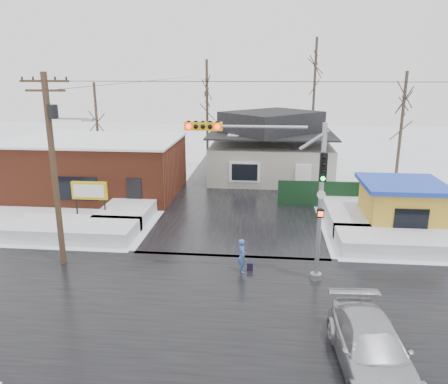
# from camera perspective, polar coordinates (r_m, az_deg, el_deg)

# --- Properties ---
(ground) EXTENTS (120.00, 120.00, 0.00)m
(ground) POSITION_cam_1_polar(r_m,az_deg,el_deg) (17.68, -0.55, -15.18)
(ground) COLOR white
(ground) RESTS_ON ground
(road_ns) EXTENTS (10.00, 120.00, 0.02)m
(road_ns) POSITION_cam_1_polar(r_m,az_deg,el_deg) (17.68, -0.55, -15.15)
(road_ns) COLOR black
(road_ns) RESTS_ON ground
(road_ew) EXTENTS (120.00, 10.00, 0.02)m
(road_ew) POSITION_cam_1_polar(r_m,az_deg,el_deg) (17.68, -0.55, -15.15)
(road_ew) COLOR black
(road_ew) RESTS_ON ground
(snowbank_nw) EXTENTS (7.00, 3.00, 0.80)m
(snowbank_nw) POSITION_cam_1_polar(r_m,az_deg,el_deg) (26.01, -18.98, -4.68)
(snowbank_nw) COLOR white
(snowbank_nw) RESTS_ON ground
(snowbank_ne) EXTENTS (7.00, 3.00, 0.80)m
(snowbank_ne) POSITION_cam_1_polar(r_m,az_deg,el_deg) (24.84, 22.57, -6.01)
(snowbank_ne) COLOR white
(snowbank_ne) RESTS_ON ground
(snowbank_nside_w) EXTENTS (3.00, 8.00, 0.80)m
(snowbank_nside_w) POSITION_cam_1_polar(r_m,az_deg,el_deg) (29.73, -11.54, -1.60)
(snowbank_nside_w) COLOR white
(snowbank_nside_w) RESTS_ON ground
(snowbank_nside_e) EXTENTS (3.00, 8.00, 0.80)m
(snowbank_nside_e) POSITION_cam_1_polar(r_m,az_deg,el_deg) (28.94, 16.03, -2.38)
(snowbank_nside_e) COLOR white
(snowbank_nside_e) RESTS_ON ground
(traffic_signal) EXTENTS (6.05, 0.68, 7.00)m
(traffic_signal) POSITION_cam_1_polar(r_m,az_deg,el_deg) (18.63, 7.87, 1.45)
(traffic_signal) COLOR gray
(traffic_signal) RESTS_ON ground
(utility_pole) EXTENTS (3.15, 0.44, 9.00)m
(utility_pole) POSITION_cam_1_polar(r_m,az_deg,el_deg) (21.29, -21.28, 3.89)
(utility_pole) COLOR #382619
(utility_pole) RESTS_ON ground
(brick_building) EXTENTS (12.20, 8.20, 4.12)m
(brick_building) POSITION_cam_1_polar(r_m,az_deg,el_deg) (34.28, -16.17, 3.29)
(brick_building) COLOR brown
(brick_building) RESTS_ON ground
(marquee_sign) EXTENTS (2.20, 0.21, 2.55)m
(marquee_sign) POSITION_cam_1_polar(r_m,az_deg,el_deg) (27.73, -17.17, 0.03)
(marquee_sign) COLOR black
(marquee_sign) RESTS_ON ground
(house) EXTENTS (10.40, 8.40, 5.76)m
(house) POSITION_cam_1_polar(r_m,az_deg,el_deg) (37.64, 6.13, 5.73)
(house) COLOR #A5A195
(house) RESTS_ON ground
(kiosk) EXTENTS (4.60, 4.60, 2.88)m
(kiosk) POSITION_cam_1_polar(r_m,az_deg,el_deg) (27.36, 22.07, -1.65)
(kiosk) COLOR gold
(kiosk) RESTS_ON ground
(fence) EXTENTS (8.00, 0.12, 1.80)m
(fence) POSITION_cam_1_polar(r_m,az_deg,el_deg) (30.60, 14.54, -0.32)
(fence) COLOR black
(fence) RESTS_ON ground
(tree_far_left) EXTENTS (3.00, 3.00, 10.00)m
(tree_far_left) POSITION_cam_1_polar(r_m,az_deg,el_deg) (41.49, -2.25, 14.13)
(tree_far_left) COLOR #332821
(tree_far_left) RESTS_ON ground
(tree_far_mid) EXTENTS (3.00, 3.00, 12.00)m
(tree_far_mid) POSITION_cam_1_polar(r_m,az_deg,el_deg) (43.31, 11.87, 15.99)
(tree_far_mid) COLOR #332821
(tree_far_mid) RESTS_ON ground
(tree_far_right) EXTENTS (3.00, 3.00, 9.00)m
(tree_far_right) POSITION_cam_1_polar(r_m,az_deg,el_deg) (36.63, 22.52, 11.53)
(tree_far_right) COLOR #332821
(tree_far_right) RESTS_ON ground
(tree_far_west) EXTENTS (3.00, 3.00, 8.00)m
(tree_far_west) POSITION_cam_1_polar(r_m,az_deg,el_deg) (42.19, -16.48, 11.38)
(tree_far_west) COLOR #332821
(tree_far_west) RESTS_ON ground
(pedestrian) EXTENTS (0.51, 0.66, 1.60)m
(pedestrian) POSITION_cam_1_polar(r_m,az_deg,el_deg) (20.33, 2.40, -8.34)
(pedestrian) COLOR #3C61A8
(pedestrian) RESTS_ON ground
(car) EXTENTS (2.40, 5.29, 1.50)m
(car) POSITION_cam_1_polar(r_m,az_deg,el_deg) (15.03, 18.76, -18.86)
(car) COLOR silver
(car) RESTS_ON ground
(shopping_bag) EXTENTS (0.28, 0.12, 0.35)m
(shopping_bag) POSITION_cam_1_polar(r_m,az_deg,el_deg) (20.74, 3.41, -9.74)
(shopping_bag) COLOR black
(shopping_bag) RESTS_ON ground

